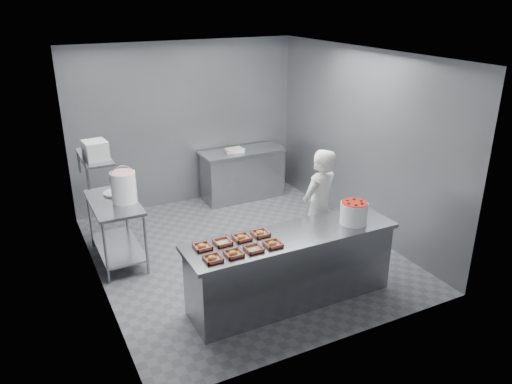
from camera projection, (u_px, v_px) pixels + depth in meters
floor at (243, 252)px, 7.26m from camera, size 4.50×4.50×0.00m
ceiling at (241, 54)px, 6.22m from camera, size 4.50×4.50×0.00m
wall_back at (186, 124)px, 8.60m from camera, size 4.00×0.04×2.80m
wall_left at (90, 185)px, 5.90m from camera, size 0.04×4.50×2.80m
wall_right at (361, 142)px, 7.58m from camera, size 0.04×4.50×2.80m
service_counter at (291, 268)px, 5.97m from camera, size 2.60×0.70×0.90m
prep_table at (116, 222)px, 6.84m from camera, size 0.60×1.20×0.90m
back_counter at (243, 174)px, 9.04m from camera, size 1.50×0.60×0.90m
wall_shelf at (94, 157)px, 6.42m from camera, size 0.35×0.90×0.03m
tray_0 at (213, 258)px, 5.23m from camera, size 0.19×0.18×0.06m
tray_1 at (234, 253)px, 5.33m from camera, size 0.19×0.18×0.06m
tray_2 at (254, 249)px, 5.43m from camera, size 0.19×0.18×0.04m
tray_3 at (273, 244)px, 5.53m from camera, size 0.19×0.18×0.06m
tray_4 at (202, 246)px, 5.48m from camera, size 0.19×0.18×0.06m
tray_5 at (223, 242)px, 5.58m from camera, size 0.19×0.18×0.04m
tray_6 at (242, 237)px, 5.68m from camera, size 0.19×0.18×0.06m
tray_7 at (260, 233)px, 5.78m from camera, size 0.19×0.18×0.06m
worker at (319, 209)px, 6.65m from camera, size 0.70×0.57×1.66m
strawberry_tub at (354, 212)px, 6.03m from camera, size 0.33×0.33×0.28m
glaze_bucket at (124, 186)px, 6.63m from camera, size 0.35×0.33×0.51m
bucket_lid at (115, 193)px, 6.97m from camera, size 0.36×0.36×0.02m
rag at (115, 196)px, 6.87m from camera, size 0.16×0.15×0.02m
appliance at (95, 150)px, 6.24m from camera, size 0.30×0.33×0.23m
paper_stack at (234, 150)px, 8.80m from camera, size 0.32×0.25×0.06m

